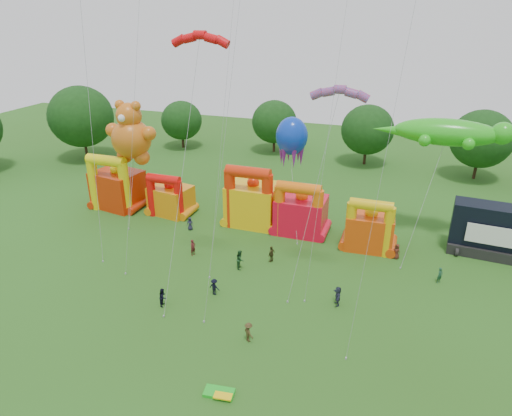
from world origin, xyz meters
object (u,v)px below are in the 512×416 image
(bouncy_castle_2, at_px, (252,202))
(gecko_kite, at_px, (430,182))
(bouncy_castle_0, at_px, (116,187))
(spectator_4, at_px, (272,254))
(octopus_kite, at_px, (293,181))
(spectator_0, at_px, (190,224))
(stage_trailer, at_px, (496,232))
(teddy_bear_kite, at_px, (131,156))

(bouncy_castle_2, height_order, gecko_kite, gecko_kite)
(bouncy_castle_0, height_order, spectator_4, bouncy_castle_0)
(bouncy_castle_2, height_order, octopus_kite, octopus_kite)
(gecko_kite, bearing_deg, spectator_0, -169.53)
(bouncy_castle_0, height_order, spectator_0, bouncy_castle_0)
(bouncy_castle_0, xyz_separation_m, gecko_kite, (36.66, 1.61, 4.54))
(bouncy_castle_0, distance_m, stage_trailer, 43.63)
(teddy_bear_kite, relative_size, spectator_0, 8.87)
(gecko_kite, relative_size, spectator_4, 7.92)
(stage_trailer, height_order, octopus_kite, octopus_kite)
(stage_trailer, bearing_deg, spectator_4, -157.44)
(stage_trailer, relative_size, spectator_4, 5.09)
(stage_trailer, bearing_deg, gecko_kite, -177.88)
(teddy_bear_kite, bearing_deg, spectator_0, -15.25)
(bouncy_castle_2, distance_m, stage_trailer, 25.77)
(octopus_kite, height_order, spectator_4, octopus_kite)
(bouncy_castle_0, bearing_deg, teddy_bear_kite, -12.65)
(bouncy_castle_0, bearing_deg, stage_trailer, 2.45)
(gecko_kite, xyz_separation_m, spectator_0, (-25.04, -4.62, -6.50))
(bouncy_castle_2, bearing_deg, teddy_bear_kite, -174.15)
(stage_trailer, distance_m, octopus_kite, 21.50)
(bouncy_castle_2, bearing_deg, spectator_0, -148.60)
(teddy_bear_kite, relative_size, octopus_kite, 1.13)
(gecko_kite, relative_size, spectator_0, 8.79)
(octopus_kite, bearing_deg, teddy_bear_kite, -171.09)
(bouncy_castle_2, relative_size, spectator_4, 4.36)
(bouncy_castle_2, relative_size, stage_trailer, 0.86)
(spectator_0, bearing_deg, spectator_4, -37.57)
(stage_trailer, relative_size, octopus_kite, 0.72)
(octopus_kite, relative_size, spectator_0, 7.85)
(teddy_bear_kite, xyz_separation_m, spectator_4, (19.35, -6.16, -6.48))
(octopus_kite, height_order, spectator_0, octopus_kite)
(gecko_kite, height_order, octopus_kite, gecko_kite)
(bouncy_castle_0, relative_size, spectator_4, 4.20)
(octopus_kite, bearing_deg, gecko_kite, -2.63)
(stage_trailer, distance_m, teddy_bear_kite, 40.75)
(bouncy_castle_2, relative_size, teddy_bear_kite, 0.55)
(spectator_0, bearing_deg, octopus_kite, 8.32)
(bouncy_castle_0, distance_m, bouncy_castle_2, 17.86)
(teddy_bear_kite, height_order, spectator_0, teddy_bear_kite)
(stage_trailer, height_order, spectator_4, stage_trailer)
(teddy_bear_kite, bearing_deg, bouncy_castle_0, 167.35)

